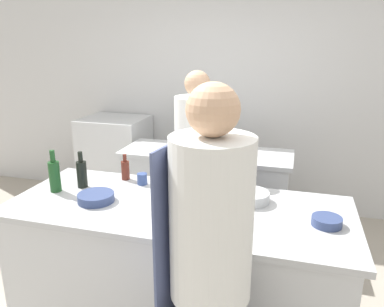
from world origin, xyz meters
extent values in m
cube|color=silver|center=(0.00, 2.13, 1.40)|extent=(8.00, 0.06, 2.80)
cube|color=silver|center=(0.00, 0.00, 0.42)|extent=(2.15, 0.87, 0.85)
cube|color=#B7BABC|center=(0.00, 0.00, 0.87)|extent=(2.23, 0.91, 0.04)
cube|color=silver|center=(-0.11, 1.25, 0.42)|extent=(1.58, 0.57, 0.85)
cube|color=silver|center=(-0.11, 1.25, 0.87)|extent=(1.65, 0.60, 0.04)
cube|color=silver|center=(-1.36, 1.77, 0.52)|extent=(0.73, 0.63, 1.05)
cube|color=black|center=(-1.36, 1.46, 0.29)|extent=(0.59, 0.01, 0.37)
cube|color=black|center=(-1.36, 1.46, 1.01)|extent=(0.62, 0.01, 0.06)
cylinder|color=silver|center=(0.38, -0.70, 1.18)|extent=(0.36, 0.36, 0.73)
cube|color=#4C567F|center=(0.20, -0.67, 1.08)|extent=(0.06, 0.34, 0.85)
sphere|color=tan|center=(0.38, -0.70, 1.66)|extent=(0.22, 0.22, 0.22)
cylinder|color=black|center=(-0.05, 0.68, 0.39)|extent=(0.31, 0.31, 0.78)
cylinder|color=white|center=(-0.05, 0.68, 1.14)|extent=(0.36, 0.36, 0.72)
cube|color=navy|center=(0.13, 0.71, 1.04)|extent=(0.07, 0.34, 0.82)
sphere|color=tan|center=(-0.05, 0.68, 1.60)|extent=(0.20, 0.20, 0.20)
cylinder|color=#5B2319|center=(-0.53, 0.34, 0.96)|extent=(0.06, 0.06, 0.14)
cylinder|color=#5B2319|center=(-0.53, 0.34, 1.06)|extent=(0.03, 0.03, 0.06)
cylinder|color=silver|center=(-0.14, 0.15, 0.97)|extent=(0.07, 0.07, 0.16)
cylinder|color=silver|center=(-0.14, 0.15, 1.08)|extent=(0.03, 0.03, 0.06)
cylinder|color=black|center=(-0.77, 0.11, 0.99)|extent=(0.07, 0.07, 0.19)
cylinder|color=black|center=(-0.77, 0.11, 1.12)|extent=(0.03, 0.03, 0.07)
cylinder|color=#19471E|center=(-0.91, -0.01, 1.00)|extent=(0.08, 0.08, 0.22)
cylinder|color=#19471E|center=(-0.91, -0.01, 1.15)|extent=(0.04, 0.04, 0.08)
cylinder|color=navy|center=(-0.54, -0.09, 0.92)|extent=(0.24, 0.24, 0.06)
cylinder|color=#B7BABC|center=(0.45, 0.19, 0.92)|extent=(0.25, 0.25, 0.07)
cylinder|color=navy|center=(0.92, -0.03, 0.91)|extent=(0.17, 0.17, 0.05)
cylinder|color=#33477F|center=(-0.37, 0.28, 0.93)|extent=(0.07, 0.07, 0.08)
cube|color=tan|center=(0.10, -0.05, 0.89)|extent=(0.37, 0.26, 0.01)
camera|label=1|loc=(0.70, -2.12, 1.92)|focal=35.00mm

